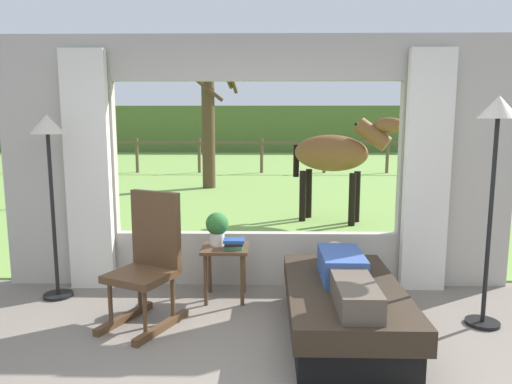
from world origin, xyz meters
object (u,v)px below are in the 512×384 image
Objects in this scene: floor_lamp_right at (496,142)px; side_table at (225,256)px; rocking_chair at (149,260)px; reclining_person at (346,274)px; potted_plant at (217,226)px; recliner_sofa at (343,308)px; floor_lamp_left at (49,151)px; book_stack at (234,244)px; horse at (336,154)px; pasture_tree at (209,123)px.

side_table is at bearing 166.09° from floor_lamp_right.
rocking_chair is at bearing 179.65° from floor_lamp_right.
reclining_person is 1.40m from potted_plant.
side_table reaches higher than recliner_sofa.
floor_lamp_right is (1.22, 0.25, 1.02)m from reclining_person.
floor_lamp_left is at bearing 164.16° from recliner_sofa.
book_stack is (0.17, -0.13, -0.13)m from potted_plant.
potted_plant is (-1.09, 0.86, 0.18)m from reclining_person.
reclining_person is 4.47× the size of potted_plant.
recliner_sofa is 0.89× the size of floor_lamp_right.
floor_lamp_right reaches higher than book_stack.
potted_plant is 0.18× the size of floor_lamp_left.
book_stack is (-0.92, 0.69, 0.35)m from recliner_sofa.
horse is at bearing 83.35° from reclining_person.
horse reaches higher than side_table.
book_stack is at bearing 141.93° from reclining_person.
horse is at bearing 65.81° from side_table.
recliner_sofa is 8.51m from pasture_tree.
side_table is (0.60, 0.53, -0.12)m from rocking_chair.
floor_lamp_left reaches higher than rocking_chair.
pasture_tree is (-1.98, 8.21, 1.10)m from reclining_person.
horse reaches higher than potted_plant.
floor_lamp_left reaches higher than book_stack.
floor_lamp_left is at bearing 179.06° from side_table.
recliner_sofa is 3.28× the size of side_table.
floor_lamp_left reaches higher than reclining_person.
floor_lamp_right reaches higher than floor_lamp_left.
recliner_sofa is at bearing -36.71° from side_table.
book_stack is (-0.92, 0.74, 0.05)m from reclining_person.
pasture_tree is at bearing 118.38° from rocking_chair.
rocking_chair is 4.56m from horse.
floor_lamp_right reaches higher than side_table.
book_stack is 3.84m from horse.
pasture_tree reaches higher than floor_lamp_left.
rocking_chair is at bearing 171.02° from reclining_person.
floor_lamp_right is (2.83, -0.02, 1.00)m from rocking_chair.
floor_lamp_left is (-1.57, -0.03, 0.72)m from potted_plant.
rocking_chair reaches higher than recliner_sofa.
horse is (3.19, 3.41, -0.27)m from floor_lamp_left.
potted_plant reaches higher than side_table.
side_table is 1.93m from floor_lamp_left.
book_stack is at bearing 143.88° from recliner_sofa.
recliner_sofa is 0.97× the size of floor_lamp_left.
book_stack is at bearing -37.51° from side_table.
pasture_tree is at bearing 104.19° from recliner_sofa.
pasture_tree reaches higher than side_table.
book_stack is 1.94m from floor_lamp_left.
book_stack reaches higher than side_table.
rocking_chair is (-1.62, 0.27, 0.02)m from reclining_person.
floor_lamp_right is at bearing 25.37° from rocking_chair.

